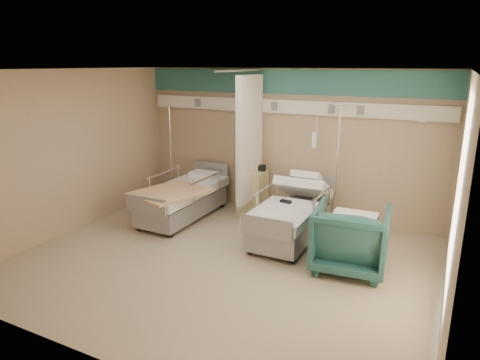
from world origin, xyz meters
name	(u,v)px	position (x,y,z in m)	size (l,w,h in m)	color
ground	(223,261)	(0.00, 0.00, 0.00)	(6.00, 5.00, 0.00)	#9B8B6B
room_walls	(228,136)	(-0.03, 0.25, 1.86)	(6.04, 5.04, 2.82)	tan
bed_right	(291,221)	(0.60, 1.30, 0.32)	(1.00, 2.16, 0.63)	silver
bed_left	(183,202)	(-1.60, 1.30, 0.32)	(1.00, 2.16, 0.63)	silver
bedside_cabinet	(252,192)	(-0.55, 2.20, 0.42)	(0.50, 0.48, 0.85)	#D2C583
visitor_armchair	(350,238)	(1.74, 0.62, 0.47)	(1.01, 1.04, 0.95)	#1F4D4B
waffle_blanket	(355,206)	(1.78, 0.59, 0.98)	(0.61, 0.54, 0.07)	silver
iv_stand_right	(334,203)	(1.10, 2.17, 0.45)	(0.40, 0.40, 2.22)	silver
iv_stand_left	(172,183)	(-2.34, 2.01, 0.42)	(0.37, 0.37, 2.04)	silver
call_remote	(286,201)	(0.50, 1.27, 0.65)	(0.19, 0.08, 0.04)	black
tan_blanket	(170,192)	(-1.54, 0.84, 0.65)	(1.00, 1.26, 0.04)	tan
toiletry_bag	(260,168)	(-0.42, 2.29, 0.91)	(0.20, 0.13, 0.11)	black
white_cup	(252,167)	(-0.59, 2.25, 0.91)	(0.09, 0.09, 0.13)	white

